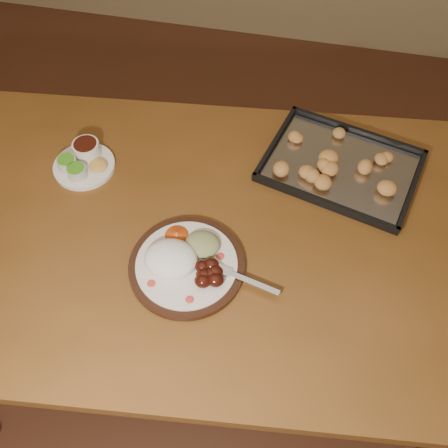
# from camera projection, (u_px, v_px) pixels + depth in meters

# --- Properties ---
(ground) EXTENTS (4.00, 4.00, 0.00)m
(ground) POSITION_uv_depth(u_px,v_px,m) (164.00, 359.00, 1.82)
(ground) COLOR #552D1D
(ground) RESTS_ON ground
(dining_table) EXTENTS (1.59, 1.06, 0.75)m
(dining_table) POSITION_uv_depth(u_px,v_px,m) (196.00, 249.00, 1.32)
(dining_table) COLOR brown
(dining_table) RESTS_ON ground
(dinner_plate) EXTENTS (0.36, 0.27, 0.06)m
(dinner_plate) POSITION_uv_depth(u_px,v_px,m) (185.00, 262.00, 1.17)
(dinner_plate) COLOR black
(dinner_plate) RESTS_ON dining_table
(condiment_saucer) EXTENTS (0.17, 0.17, 0.06)m
(condiment_saucer) POSITION_uv_depth(u_px,v_px,m) (83.00, 161.00, 1.34)
(condiment_saucer) COLOR white
(condiment_saucer) RESTS_ON dining_table
(baking_tray) EXTENTS (0.46, 0.38, 0.04)m
(baking_tray) POSITION_uv_depth(u_px,v_px,m) (341.00, 165.00, 1.34)
(baking_tray) COLOR black
(baking_tray) RESTS_ON dining_table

